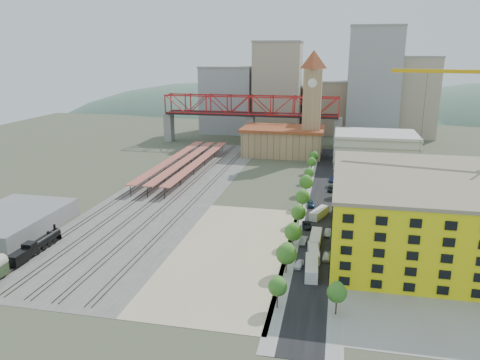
% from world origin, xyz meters
% --- Properties ---
extents(ground, '(400.00, 400.00, 0.00)m').
position_xyz_m(ground, '(0.00, 0.00, 0.00)').
color(ground, '#474C38').
rests_on(ground, ground).
extents(ballast_strip, '(36.00, 165.00, 0.06)m').
position_xyz_m(ballast_strip, '(-36.00, 17.50, 0.03)').
color(ballast_strip, '#605E59').
rests_on(ballast_strip, ground).
extents(dirt_lot, '(28.00, 67.00, 0.06)m').
position_xyz_m(dirt_lot, '(-4.00, -31.50, 0.03)').
color(dirt_lot, tan).
rests_on(dirt_lot, ground).
extents(street_asphalt, '(12.00, 170.00, 0.06)m').
position_xyz_m(street_asphalt, '(16.00, 15.00, 0.03)').
color(street_asphalt, black).
rests_on(street_asphalt, ground).
extents(sidewalk_west, '(3.00, 170.00, 0.04)m').
position_xyz_m(sidewalk_west, '(10.50, 15.00, 0.02)').
color(sidewalk_west, gray).
rests_on(sidewalk_west, ground).
extents(sidewalk_east, '(3.00, 170.00, 0.04)m').
position_xyz_m(sidewalk_east, '(21.50, 15.00, 0.02)').
color(sidewalk_east, gray).
rests_on(sidewalk_east, ground).
extents(construction_pad, '(50.00, 90.00, 0.06)m').
position_xyz_m(construction_pad, '(45.00, -20.00, 0.03)').
color(construction_pad, gray).
rests_on(construction_pad, ground).
extents(rail_tracks, '(26.56, 160.00, 0.18)m').
position_xyz_m(rail_tracks, '(-37.80, 17.50, 0.15)').
color(rail_tracks, '#382B23').
rests_on(rail_tracks, ground).
extents(platform_canopies, '(16.00, 80.00, 4.12)m').
position_xyz_m(platform_canopies, '(-41.00, 45.00, 3.99)').
color(platform_canopies, '#B85D47').
rests_on(platform_canopies, ground).
extents(station_hall, '(38.00, 24.00, 13.10)m').
position_xyz_m(station_hall, '(-5.00, 82.00, 6.67)').
color(station_hall, tan).
rests_on(station_hall, ground).
extents(clock_tower, '(12.00, 12.00, 52.00)m').
position_xyz_m(clock_tower, '(8.00, 79.99, 28.70)').
color(clock_tower, tan).
rests_on(clock_tower, ground).
extents(parking_garage, '(34.00, 26.00, 14.00)m').
position_xyz_m(parking_garage, '(36.00, 70.00, 7.00)').
color(parking_garage, silver).
rests_on(parking_garage, ground).
extents(truss_bridge, '(94.00, 9.60, 25.60)m').
position_xyz_m(truss_bridge, '(-25.00, 105.00, 18.86)').
color(truss_bridge, gray).
rests_on(truss_bridge, ground).
extents(construction_building, '(44.60, 50.60, 18.80)m').
position_xyz_m(construction_building, '(42.00, -20.00, 9.41)').
color(construction_building, '#FFF715').
rests_on(construction_building, ground).
extents(warehouse, '(22.00, 32.00, 5.00)m').
position_xyz_m(warehouse, '(-66.00, -30.00, 2.50)').
color(warehouse, gray).
rests_on(warehouse, ground).
extents(street_trees, '(15.40, 124.40, 8.00)m').
position_xyz_m(street_trees, '(16.00, 5.00, 0.00)').
color(street_trees, '#3E7021').
rests_on(street_trees, ground).
extents(skyline, '(133.00, 46.00, 60.00)m').
position_xyz_m(skyline, '(7.47, 142.31, 22.81)').
color(skyline, '#9EA0A3').
rests_on(skyline, ground).
extents(distant_hills, '(647.00, 264.00, 227.00)m').
position_xyz_m(distant_hills, '(45.28, 260.00, -79.54)').
color(distant_hills, '#4C6B59').
rests_on(distant_hills, ground).
extents(locomotive, '(2.53, 19.51, 4.88)m').
position_xyz_m(locomotive, '(-50.00, -41.57, 1.82)').
color(locomotive, black).
rests_on(locomotive, ground).
extents(site_trailer_a, '(3.28, 10.50, 2.84)m').
position_xyz_m(site_trailer_a, '(16.00, -39.25, 1.42)').
color(site_trailer_a, silver).
rests_on(site_trailer_a, ground).
extents(site_trailer_b, '(3.41, 9.09, 2.43)m').
position_xyz_m(site_trailer_b, '(16.00, -30.75, 1.21)').
color(site_trailer_b, silver).
rests_on(site_trailer_b, ground).
extents(site_trailer_c, '(2.80, 9.98, 2.72)m').
position_xyz_m(site_trailer_c, '(16.00, -22.12, 1.36)').
color(site_trailer_c, silver).
rests_on(site_trailer_c, ground).
extents(site_trailer_d, '(5.41, 9.47, 2.52)m').
position_xyz_m(site_trailer_d, '(16.00, -1.98, 1.26)').
color(site_trailer_d, silver).
rests_on(site_trailer_d, ground).
extents(car_0, '(2.35, 4.46, 1.45)m').
position_xyz_m(car_0, '(13.00, -36.60, 0.72)').
color(car_0, white).
rests_on(car_0, ground).
extents(car_1, '(2.17, 4.87, 1.55)m').
position_xyz_m(car_1, '(13.00, -22.64, 0.78)').
color(car_1, '#9C9BA1').
rests_on(car_1, ground).
extents(car_2, '(3.05, 5.58, 1.48)m').
position_xyz_m(car_2, '(13.00, -11.37, 0.74)').
color(car_2, black).
rests_on(car_2, ground).
extents(car_3, '(2.94, 5.59, 1.55)m').
position_xyz_m(car_3, '(13.00, 7.67, 0.77)').
color(car_3, navy).
rests_on(car_3, ground).
extents(car_4, '(1.93, 4.46, 1.50)m').
position_xyz_m(car_4, '(19.00, -31.21, 0.75)').
color(car_4, silver).
rests_on(car_4, ground).
extents(car_5, '(2.12, 4.91, 1.57)m').
position_xyz_m(car_5, '(19.00, -15.75, 0.79)').
color(car_5, '#9B9CA0').
rests_on(car_5, ground).
extents(car_6, '(2.32, 4.95, 1.37)m').
position_xyz_m(car_6, '(19.00, 25.74, 0.69)').
color(car_6, black).
rests_on(car_6, ground).
extents(car_7, '(2.16, 5.14, 1.48)m').
position_xyz_m(car_7, '(19.00, 38.60, 0.74)').
color(car_7, navy).
rests_on(car_7, ground).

